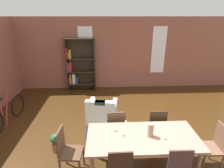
# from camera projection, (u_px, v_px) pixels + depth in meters

# --- Properties ---
(ground_plane) EXTENTS (10.76, 10.76, 0.00)m
(ground_plane) POSITION_uv_depth(u_px,v_px,m) (139.00, 155.00, 3.87)
(ground_plane) COLOR #3A230D
(back_wall_brick) EXTENTS (9.27, 0.12, 2.84)m
(back_wall_brick) POSITION_uv_depth(u_px,v_px,m) (122.00, 54.00, 7.13)
(back_wall_brick) COLOR #975443
(back_wall_brick) RESTS_ON ground
(window_pane_0) EXTENTS (0.55, 0.02, 1.84)m
(window_pane_0) POSITION_uv_depth(u_px,v_px,m) (86.00, 51.00, 6.95)
(window_pane_0) COLOR white
(window_pane_1) EXTENTS (0.55, 0.02, 1.84)m
(window_pane_1) POSITION_uv_depth(u_px,v_px,m) (158.00, 50.00, 7.08)
(window_pane_1) COLOR white
(dining_table) EXTENTS (2.04, 0.94, 0.78)m
(dining_table) POSITION_uv_depth(u_px,v_px,m) (142.00, 140.00, 3.27)
(dining_table) COLOR #9C705F
(dining_table) RESTS_ON ground
(vase_on_table) EXTENTS (0.11, 0.11, 0.26)m
(vase_on_table) POSITION_uv_depth(u_px,v_px,m) (151.00, 130.00, 3.19)
(vase_on_table) COLOR #998466
(vase_on_table) RESTS_ON dining_table
(tealight_candle_0) EXTENTS (0.04, 0.04, 0.05)m
(tealight_candle_0) POSITION_uv_depth(u_px,v_px,m) (115.00, 130.00, 3.37)
(tealight_candle_0) COLOR silver
(tealight_candle_0) RESTS_ON dining_table
(tealight_candle_1) EXTENTS (0.04, 0.04, 0.04)m
(tealight_candle_1) POSITION_uv_depth(u_px,v_px,m) (123.00, 135.00, 3.25)
(tealight_candle_1) COLOR silver
(tealight_candle_1) RESTS_ON dining_table
(tealight_candle_2) EXTENTS (0.04, 0.04, 0.03)m
(tealight_candle_2) POSITION_uv_depth(u_px,v_px,m) (164.00, 138.00, 3.15)
(tealight_candle_2) COLOR silver
(tealight_candle_2) RESTS_ON dining_table
(dining_chair_far_left) EXTENTS (0.42, 0.42, 0.95)m
(dining_chair_far_left) POSITION_uv_depth(u_px,v_px,m) (115.00, 127.00, 3.96)
(dining_chair_far_left) COLOR #4D3928
(dining_chair_far_left) RESTS_ON ground
(dining_chair_far_right) EXTENTS (0.40, 0.40, 0.95)m
(dining_chair_far_right) POSITION_uv_depth(u_px,v_px,m) (156.00, 126.00, 4.00)
(dining_chair_far_right) COLOR #332316
(dining_chair_far_right) RESTS_ON ground
(dining_chair_head_left) EXTENTS (0.44, 0.44, 0.95)m
(dining_chair_head_left) POSITION_uv_depth(u_px,v_px,m) (67.00, 150.00, 3.28)
(dining_chair_head_left) COLOR #513825
(dining_chair_head_left) RESTS_ON ground
(dining_chair_head_right) EXTENTS (0.40, 0.40, 0.95)m
(dining_chair_head_right) POSITION_uv_depth(u_px,v_px,m) (214.00, 145.00, 3.39)
(dining_chair_head_right) COLOR brown
(dining_chair_head_right) RESTS_ON ground
(bookshelf_tall) EXTENTS (1.12, 0.30, 2.07)m
(bookshelf_tall) POSITION_uv_depth(u_px,v_px,m) (79.00, 66.00, 6.98)
(bookshelf_tall) COLOR #2D2319
(bookshelf_tall) RESTS_ON ground
(armchair_white) EXTENTS (0.92, 0.92, 0.75)m
(armchair_white) POSITION_uv_depth(u_px,v_px,m) (102.00, 112.00, 5.05)
(armchair_white) COLOR silver
(armchair_white) RESTS_ON ground
(bicycle_second) EXTENTS (0.44, 1.67, 0.89)m
(bicycle_second) POSITION_uv_depth(u_px,v_px,m) (7.00, 114.00, 4.87)
(bicycle_second) COLOR black
(bicycle_second) RESTS_ON ground
(potted_plant_by_shelf) EXTENTS (0.23, 0.23, 0.42)m
(potted_plant_by_shelf) POSITION_uv_depth(u_px,v_px,m) (56.00, 142.00, 3.93)
(potted_plant_by_shelf) COLOR #9E6042
(potted_plant_by_shelf) RESTS_ON ground
(striped_rug) EXTENTS (1.12, 0.90, 0.01)m
(striped_rug) POSITION_uv_depth(u_px,v_px,m) (107.00, 130.00, 4.71)
(striped_rug) COLOR #1E1E33
(striped_rug) RESTS_ON ground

